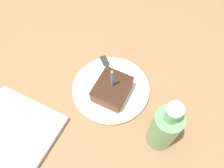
% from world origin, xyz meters
% --- Properties ---
extents(ground_plane, '(2.40, 2.40, 0.04)m').
position_xyz_m(ground_plane, '(0.00, 0.00, -0.02)').
color(ground_plane, brown).
rests_on(ground_plane, ground).
extents(plate, '(0.27, 0.27, 0.01)m').
position_xyz_m(plate, '(-0.00, -0.02, 0.01)').
color(plate, white).
rests_on(plate, ground_plane).
extents(cake_slice, '(0.10, 0.12, 0.14)m').
position_xyz_m(cake_slice, '(-0.01, 0.00, 0.04)').
color(cake_slice, brown).
rests_on(cake_slice, plate).
extents(fork, '(0.14, 0.12, 0.01)m').
position_xyz_m(fork, '(0.04, -0.08, 0.02)').
color(fork, '#262626').
rests_on(fork, plate).
extents(bottle, '(0.08, 0.08, 0.22)m').
position_xyz_m(bottle, '(-0.21, 0.07, 0.09)').
color(bottle, '#599959').
rests_on(bottle, ground_plane).
extents(marble_board, '(0.26, 0.23, 0.02)m').
position_xyz_m(marble_board, '(0.20, 0.26, 0.01)').
color(marble_board, silver).
rests_on(marble_board, ground_plane).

